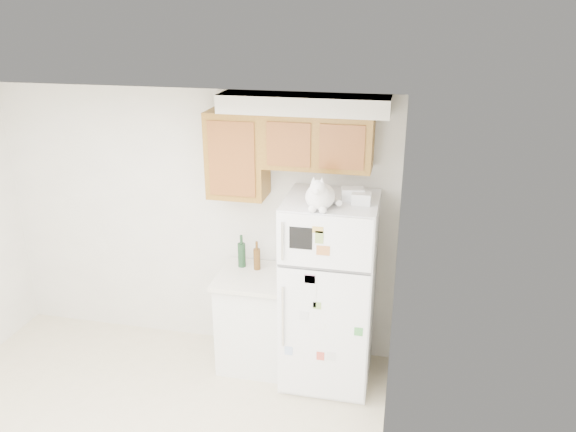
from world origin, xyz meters
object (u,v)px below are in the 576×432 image
(cat, at_px, (320,196))
(bottle_green, at_px, (242,251))
(bottle_amber, at_px, (257,255))
(storage_box_front, at_px, (361,199))
(refrigerator, at_px, (329,292))
(storage_box_back, at_px, (353,194))
(base_counter, at_px, (255,318))

(cat, relative_size, bottle_green, 1.34)
(cat, distance_m, bottle_green, 1.16)
(bottle_green, distance_m, bottle_amber, 0.15)
(storage_box_front, relative_size, bottle_amber, 0.55)
(refrigerator, xyz_separation_m, storage_box_back, (0.17, 0.03, 0.90))
(refrigerator, xyz_separation_m, cat, (-0.06, -0.24, 0.96))
(storage_box_front, xyz_separation_m, bottle_amber, (-0.93, 0.23, -0.69))
(base_counter, height_order, storage_box_front, storage_box_front)
(base_counter, relative_size, storage_box_back, 5.11)
(storage_box_back, xyz_separation_m, storage_box_front, (0.08, -0.09, -0.01))
(storage_box_back, relative_size, bottle_amber, 0.66)
(storage_box_front, height_order, bottle_amber, storage_box_front)
(bottle_amber, bearing_deg, cat, -33.55)
(cat, xyz_separation_m, bottle_amber, (-0.63, 0.42, -0.75))
(refrigerator, relative_size, bottle_amber, 6.27)
(storage_box_back, relative_size, storage_box_front, 1.20)
(base_counter, bearing_deg, bottle_green, 139.09)
(storage_box_back, bearing_deg, base_counter, 168.20)
(refrigerator, distance_m, cat, 0.99)
(cat, bearing_deg, refrigerator, 76.18)
(base_counter, xyz_separation_m, storage_box_back, (0.86, -0.04, 1.29))
(cat, xyz_separation_m, bottle_green, (-0.78, 0.44, -0.73))
(bottle_green, bearing_deg, refrigerator, -13.61)
(refrigerator, relative_size, base_counter, 1.85)
(cat, bearing_deg, storage_box_front, 31.37)
(bottle_green, bearing_deg, bottle_amber, -9.89)
(storage_box_back, distance_m, bottle_green, 1.22)
(refrigerator, height_order, storage_box_front, storage_box_front)
(base_counter, bearing_deg, refrigerator, -6.09)
(cat, xyz_separation_m, storage_box_front, (0.30, 0.18, -0.06))
(cat, bearing_deg, base_counter, 153.53)
(base_counter, distance_m, bottle_amber, 0.60)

